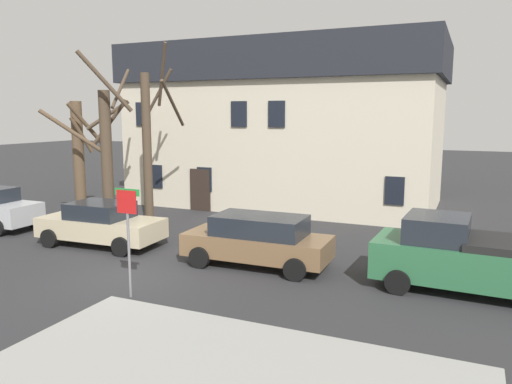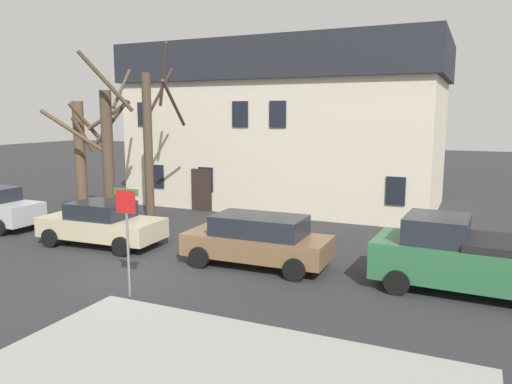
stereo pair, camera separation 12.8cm
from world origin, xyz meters
TOP-DOWN VIEW (x-y plane):
  - ground_plane at (0.00, 0.00)m, footprint 120.00×120.00m
  - building_main at (-0.24, 13.68)m, footprint 16.06×8.48m
  - tree_bare_near at (-7.56, 5.98)m, footprint 2.31×2.49m
  - tree_bare_mid at (-5.49, 5.49)m, footprint 2.91×2.92m
  - tree_bare_far at (-3.89, 6.30)m, footprint 3.01×2.98m
  - car_beige_sedan at (-3.25, 2.38)m, footprint 4.67×2.24m
  - car_brown_wagon at (3.02, 2.42)m, footprint 4.66×2.09m
  - pickup_truck_green at (9.19, 2.61)m, footprint 5.18×2.48m
  - street_sign_pole at (1.02, -1.43)m, footprint 0.76×0.07m
  - bicycle_leaning at (-5.78, 4.94)m, footprint 1.75×0.17m

SIDE VIEW (x-z plane):
  - ground_plane at x=0.00m, z-range 0.00..0.00m
  - bicycle_leaning at x=-5.78m, z-range -0.15..0.88m
  - car_beige_sedan at x=-3.25m, z-range 0.01..1.62m
  - car_brown_wagon at x=3.02m, z-range 0.04..1.68m
  - pickup_truck_green at x=9.19m, z-range -0.03..2.00m
  - street_sign_pole at x=1.02m, z-range 0.58..3.48m
  - tree_bare_near at x=-7.56m, z-range 0.20..5.59m
  - tree_bare_mid at x=-5.49m, z-range -0.44..6.89m
  - tree_bare_far at x=-3.89m, z-range -0.17..7.60m
  - building_main at x=-0.24m, z-range 0.07..8.41m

